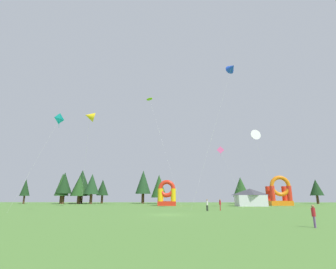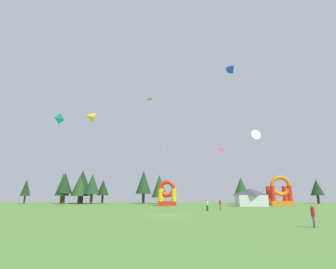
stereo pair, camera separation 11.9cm
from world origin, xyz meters
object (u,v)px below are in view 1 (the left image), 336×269
(kite_blue_delta, at_px, (232,68))
(inflatable_red_slide, at_px, (167,196))
(kite_white_delta, at_px, (254,136))
(festival_tent, at_px, (250,197))
(kite_pink_diamond, at_px, (220,151))
(person_midfield, at_px, (220,204))
(person_near_camera, at_px, (314,214))
(kite_lime_parafoil, at_px, (150,99))
(person_far_side, at_px, (207,204))
(kite_yellow_delta, at_px, (90,116))
(kite_teal_diamond, at_px, (60,119))
(inflatable_yellow_castle, at_px, (279,194))

(kite_blue_delta, relative_size, inflatable_red_slide, 4.33)
(kite_white_delta, distance_m, festival_tent, 13.99)
(kite_pink_diamond, height_order, person_midfield, kite_pink_diamond)
(kite_blue_delta, xyz_separation_m, kite_white_delta, (5.89, 9.73, -9.99))
(kite_white_delta, bearing_deg, person_near_camera, -100.85)
(kite_white_delta, xyz_separation_m, festival_tent, (0.52, 7.27, -11.95))
(person_midfield, xyz_separation_m, festival_tent, (9.44, 16.86, 0.85))
(kite_lime_parafoil, xyz_separation_m, kite_blue_delta, (15.66, -14.12, 0.19))
(kite_blue_delta, xyz_separation_m, person_far_side, (-5.22, -1.43, -22.79))
(kite_pink_diamond, distance_m, kite_yellow_delta, 30.83)
(inflatable_red_slide, bearing_deg, kite_lime_parafoil, -124.58)
(person_near_camera, xyz_separation_m, festival_tent, (6.52, 38.60, 0.93))
(person_near_camera, height_order, festival_tent, festival_tent)
(kite_teal_diamond, height_order, kite_yellow_delta, kite_yellow_delta)
(kite_teal_diamond, height_order, inflatable_red_slide, kite_teal_diamond)
(inflatable_yellow_castle, bearing_deg, kite_white_delta, -126.65)
(kite_yellow_delta, relative_size, person_midfield, 11.37)
(festival_tent, bearing_deg, kite_yellow_delta, -166.54)
(person_near_camera, bearing_deg, kite_yellow_delta, 53.37)
(kite_yellow_delta, distance_m, person_far_side, 29.79)
(kite_white_delta, distance_m, person_far_side, 20.29)
(festival_tent, bearing_deg, kite_lime_parafoil, -172.57)
(person_near_camera, bearing_deg, kite_teal_diamond, 69.36)
(kite_blue_delta, distance_m, inflatable_red_slide, 31.60)
(kite_lime_parafoil, distance_m, kite_blue_delta, 21.09)
(kite_yellow_delta, bearing_deg, person_near_camera, -48.25)
(inflatable_red_slide, bearing_deg, festival_tent, -8.32)
(kite_white_delta, height_order, person_midfield, kite_white_delta)
(kite_blue_delta, bearing_deg, kite_pink_diamond, 87.32)
(kite_lime_parafoil, relative_size, kite_yellow_delta, 1.25)
(kite_yellow_delta, bearing_deg, person_midfield, -19.84)
(kite_lime_parafoil, relative_size, festival_tent, 4.01)
(inflatable_red_slide, relative_size, festival_tent, 0.95)
(person_far_side, bearing_deg, kite_white_delta, 45.10)
(kite_yellow_delta, distance_m, inflatable_yellow_castle, 46.02)
(kite_blue_delta, relative_size, kite_yellow_delta, 1.29)
(person_near_camera, distance_m, inflatable_red_slide, 42.91)
(kite_teal_diamond, xyz_separation_m, person_midfield, (24.05, 4.72, -12.27))
(kite_lime_parafoil, height_order, kite_teal_diamond, kite_lime_parafoil)
(person_far_side, distance_m, inflatable_red_slide, 22.14)
(inflatable_red_slide, bearing_deg, person_far_side, -72.59)
(festival_tent, bearing_deg, inflatable_red_slide, 171.68)
(person_far_side, bearing_deg, person_midfield, 35.82)
(kite_pink_diamond, relative_size, person_far_side, 7.89)
(kite_white_delta, bearing_deg, person_far_side, -134.85)
(kite_white_delta, relative_size, person_far_side, 8.84)
(kite_blue_delta, distance_m, person_near_camera, 31.45)
(kite_lime_parafoil, bearing_deg, kite_pink_diamond, 19.31)
(kite_lime_parafoil, distance_m, festival_tent, 31.11)
(kite_yellow_delta, bearing_deg, inflatable_red_slide, 34.72)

